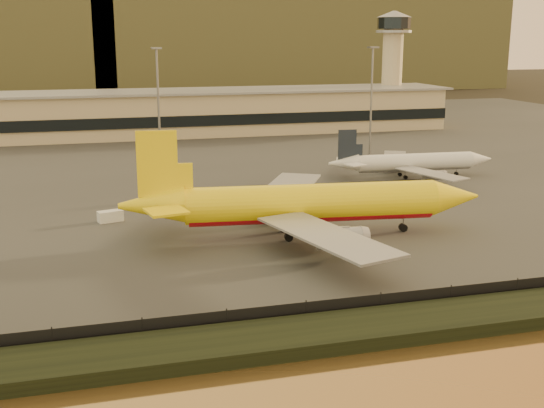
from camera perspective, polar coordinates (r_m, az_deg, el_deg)
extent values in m
plane|color=black|center=(82.13, 4.01, -6.03)|extent=(900.00, 900.00, 0.00)
cube|color=black|center=(67.24, 8.88, -10.17)|extent=(320.00, 7.00, 1.40)
cube|color=#2D2D2D|center=(172.02, -6.52, 4.46)|extent=(320.00, 220.00, 0.20)
cube|color=black|center=(70.37, 7.56, -8.47)|extent=(300.00, 0.05, 2.20)
cube|color=tan|center=(200.64, -7.93, 7.51)|extent=(160.00, 22.00, 12.00)
cube|color=black|center=(189.72, -7.46, 6.86)|extent=(160.00, 0.60, 3.00)
cube|color=gray|center=(200.06, -7.99, 9.31)|extent=(164.00, 24.00, 0.60)
cylinder|color=tan|center=(225.58, 9.99, 10.42)|extent=(6.40, 6.40, 30.00)
cylinder|color=black|center=(225.26, 10.17, 14.67)|extent=(10.40, 10.40, 3.50)
cone|color=gray|center=(225.33, 10.20, 15.37)|extent=(11.20, 11.20, 2.00)
cylinder|color=gray|center=(225.23, 10.14, 14.03)|extent=(11.20, 11.20, 0.80)
cylinder|color=slate|center=(154.35, -9.47, 8.02)|extent=(0.50, 0.50, 25.00)
cube|color=slate|center=(153.62, -9.66, 12.73)|extent=(2.20, 2.20, 0.40)
cylinder|color=slate|center=(165.25, 8.30, 8.43)|extent=(0.50, 0.50, 25.00)
cube|color=slate|center=(164.58, 8.46, 12.84)|extent=(2.20, 2.20, 0.40)
cube|color=brown|center=(428.80, 0.32, 14.80)|extent=(220.00, 160.00, 70.00)
cylinder|color=yellow|center=(96.47, 3.35, 0.17)|extent=(36.12, 9.31, 5.17)
cylinder|color=red|center=(96.68, 3.34, -0.35)|extent=(35.00, 8.07, 4.03)
cone|color=yellow|center=(102.97, 15.06, 0.59)|extent=(7.51, 5.94, 5.17)
cone|color=yellow|center=(94.39, -10.04, -0.09)|extent=(9.48, 6.18, 5.17)
cube|color=yellow|center=(93.18, -9.58, 3.33)|extent=(5.47, 1.05, 9.04)
cube|color=yellow|center=(99.29, -8.85, 0.88)|extent=(6.56, 6.53, 0.31)
cube|color=yellow|center=(89.25, -8.84, -0.59)|extent=(5.83, 5.78, 0.31)
cube|color=gray|center=(109.64, 1.35, 1.37)|extent=(16.84, 22.94, 0.31)
cylinder|color=gray|center=(107.21, 2.96, 0.29)|extent=(6.25, 3.52, 2.84)
cube|color=gray|center=(83.53, 4.62, -2.66)|extent=(12.60, 23.39, 0.31)
cylinder|color=gray|center=(87.63, 5.69, -2.86)|extent=(6.25, 3.52, 2.84)
cylinder|color=black|center=(101.22, 10.91, -1.94)|extent=(1.23, 1.03, 1.14)
cylinder|color=slate|center=(101.07, 10.92, -1.62)|extent=(0.20, 0.20, 2.32)
cylinder|color=black|center=(94.70, 1.40, -2.79)|extent=(1.23, 1.03, 1.14)
cylinder|color=slate|center=(94.54, 1.40, -2.45)|extent=(0.20, 0.20, 2.32)
cylinder|color=black|center=(99.10, 0.93, -2.03)|extent=(1.23, 1.03, 1.14)
cylinder|color=slate|center=(98.94, 0.93, -1.70)|extent=(0.20, 0.20, 2.32)
cylinder|color=silver|center=(140.29, 11.87, 3.49)|extent=(24.21, 4.95, 3.34)
cylinder|color=gray|center=(140.40, 11.86, 3.25)|extent=(23.49, 4.18, 2.60)
cone|color=silver|center=(146.53, 17.05, 3.61)|extent=(4.89, 3.65, 3.34)
cone|color=silver|center=(135.05, 6.00, 3.42)|extent=(6.22, 3.74, 3.34)
cube|color=#1A212F|center=(134.64, 6.31, 4.97)|extent=(3.68, 0.51, 5.84)
cube|color=silver|center=(138.53, 6.12, 3.79)|extent=(4.28, 4.19, 0.20)
cube|color=silver|center=(132.29, 6.99, 3.29)|extent=(4.01, 3.89, 0.20)
cube|color=gray|center=(148.48, 10.23, 3.90)|extent=(10.76, 15.56, 0.20)
cylinder|color=gray|center=(147.21, 11.15, 3.41)|extent=(4.12, 2.10, 1.84)
cube|color=gray|center=(131.90, 13.15, 2.51)|extent=(9.12, 15.73, 0.20)
cylinder|color=gray|center=(134.77, 13.38, 2.34)|extent=(4.12, 2.10, 1.84)
cylinder|color=black|center=(144.65, 15.16, 2.48)|extent=(0.77, 0.63, 0.73)
cylinder|color=slate|center=(144.58, 15.17, 2.63)|extent=(0.18, 0.18, 1.50)
cylinder|color=black|center=(138.49, 11.10, 2.21)|extent=(0.77, 0.63, 0.73)
cylinder|color=slate|center=(138.41, 11.11, 2.37)|extent=(0.18, 0.18, 1.50)
cylinder|color=black|center=(141.21, 10.64, 2.45)|extent=(0.77, 0.63, 0.73)
cylinder|color=slate|center=(141.14, 10.65, 2.61)|extent=(0.18, 0.18, 1.50)
cube|color=yellow|center=(115.45, 2.77, 0.36)|extent=(3.86, 2.80, 1.59)
cube|color=silver|center=(107.50, -13.37, -0.99)|extent=(4.05, 2.57, 1.69)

